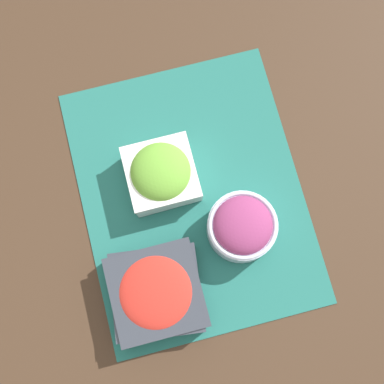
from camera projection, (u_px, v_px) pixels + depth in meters
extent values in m
plane|color=#422D1E|center=(192.00, 196.00, 1.01)|extent=(3.00, 3.00, 0.00)
cube|color=#236B60|center=(192.00, 196.00, 1.00)|extent=(0.52, 0.41, 0.00)
cube|color=white|center=(161.00, 175.00, 0.99)|extent=(0.13, 0.13, 0.05)
cube|color=white|center=(161.00, 172.00, 0.96)|extent=(0.13, 0.13, 0.00)
ellipsoid|color=#6BAD38|center=(161.00, 172.00, 0.96)|extent=(0.11, 0.11, 0.05)
cylinder|color=silver|center=(242.00, 227.00, 0.96)|extent=(0.13, 0.13, 0.05)
torus|color=silver|center=(243.00, 225.00, 0.94)|extent=(0.12, 0.12, 0.01)
ellipsoid|color=#93386B|center=(243.00, 225.00, 0.94)|extent=(0.11, 0.11, 0.05)
cube|color=#333842|center=(157.00, 293.00, 0.94)|extent=(0.17, 0.17, 0.04)
cube|color=#333842|center=(156.00, 292.00, 0.92)|extent=(0.16, 0.16, 0.00)
ellipsoid|color=red|center=(156.00, 292.00, 0.92)|extent=(0.13, 0.13, 0.03)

